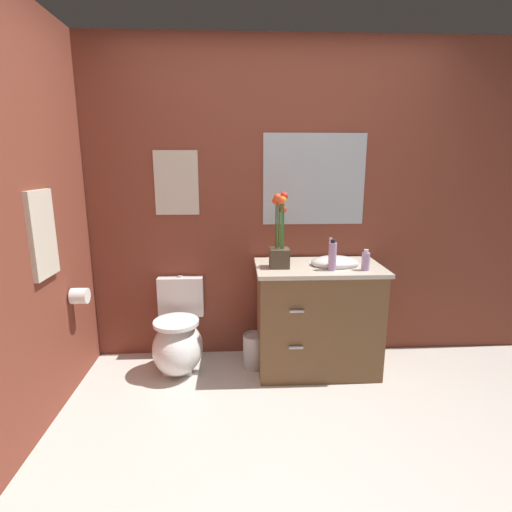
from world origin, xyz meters
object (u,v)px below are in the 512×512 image
flower_vase (280,238)px  toilet_paper_roll (80,296)px  wall_mirror (314,180)px  vanity_cabinet (317,316)px  wall_poster (176,183)px  toilet (178,340)px  hanging_towel (42,234)px  lotion_bottle (332,256)px  trash_bin (255,351)px  soap_bottle (366,261)px

flower_vase → toilet_paper_roll: 1.45m
flower_vase → wall_mirror: (0.30, 0.33, 0.40)m
flower_vase → vanity_cabinet: bearing=6.9°
vanity_cabinet → toilet_paper_roll: bearing=-174.3°
wall_poster → wall_mirror: size_ratio=0.61×
toilet → hanging_towel: (-0.69, -0.49, 0.92)m
toilet → flower_vase: flower_vase is taller
wall_poster → toilet_paper_roll: wall_poster is taller
wall_mirror → hanging_towel: wall_mirror is taller
flower_vase → lotion_bottle: bearing=-14.8°
vanity_cabinet → lotion_bottle: 0.53m
lotion_bottle → wall_mirror: 0.67m
flower_vase → wall_poster: size_ratio=1.12×
trash_bin → toilet: bearing=-179.6°
flower_vase → lotion_bottle: 0.40m
soap_bottle → trash_bin: 1.11m
wall_poster → toilet_paper_roll: 1.08m
toilet → soap_bottle: 1.53m
wall_mirror → vanity_cabinet: bearing=-89.5°
soap_bottle → hanging_towel: bearing=-171.1°
wall_poster → trash_bin: bearing=-24.1°
flower_vase → soap_bottle: (0.60, -0.11, -0.15)m
trash_bin → wall_mirror: size_ratio=0.34×
soap_bottle → toilet_paper_roll: 2.02m
soap_bottle → wall_poster: wall_poster is taller
soap_bottle → wall_poster: (-1.37, 0.44, 0.53)m
flower_vase → trash_bin: size_ratio=2.01×
toilet → lotion_bottle: bearing=-8.0°
wall_mirror → toilet_paper_roll: (-1.70, -0.46, -0.77)m
hanging_towel → toilet_paper_roll: (0.06, 0.30, -0.49)m
lotion_bottle → toilet_paper_roll: lotion_bottle is taller
soap_bottle → trash_bin: bearing=167.4°
soap_bottle → toilet_paper_roll: size_ratio=1.37×
flower_vase → hanging_towel: hanging_towel is taller
toilet → soap_bottle: (1.37, -0.17, 0.66)m
lotion_bottle → trash_bin: lotion_bottle is taller
lotion_bottle → wall_poster: 1.31m
trash_bin → toilet_paper_roll: bearing=-170.7°
flower_vase → wall_poster: wall_poster is taller
trash_bin → wall_poster: size_ratio=0.56×
toilet_paper_roll → wall_mirror: bearing=15.3°
flower_vase → lotion_bottle: size_ratio=2.46×
lotion_bottle → wall_mirror: wall_mirror is taller
lotion_bottle → wall_poster: size_ratio=0.45×
hanging_towel → toilet_paper_roll: bearing=79.5°
toilet → soap_bottle: size_ratio=4.59×
soap_bottle → lotion_bottle: lotion_bottle is taller
vanity_cabinet → wall_poster: size_ratio=2.07×
lotion_bottle → wall_poster: wall_poster is taller
soap_bottle → lotion_bottle: (-0.24, 0.01, 0.04)m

